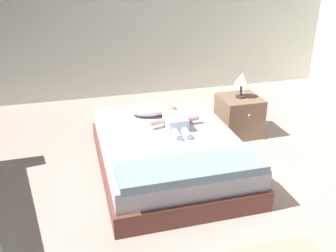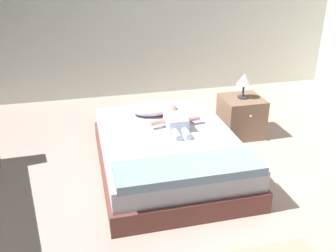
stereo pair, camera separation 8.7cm
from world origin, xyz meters
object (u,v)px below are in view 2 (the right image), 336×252
Objects in this scene: pillow at (152,109)px; baby at (175,120)px; nightstand at (241,116)px; bed at (168,153)px; lamp at (244,81)px; toothbrush at (189,120)px.

pillow is 0.40m from baby.
baby is 1.22× the size of nightstand.
pillow is 0.76× the size of baby.
lamp is at bearing 29.25° from bed.
toothbrush reaches higher than bed.
nightstand is (0.92, 0.38, -0.21)m from baby.
bed is 1.29m from lamp.
baby is 2.07× the size of lamp.
baby is at bearing -157.51° from nightstand.
pillow reaches higher than nightstand.
bed is 6.22× the size of lamp.
nightstand is (1.04, 0.58, 0.05)m from bed.
baby is at bearing -157.51° from lamp.
pillow is at bearing -179.32° from lamp.
bed is at bearing -85.57° from pillow.
lamp reaches higher than nightstand.
pillow is at bearing 141.01° from toothbrush.
nightstand is at bearing -90.00° from lamp.
lamp is (1.08, 0.01, 0.24)m from pillow.
bed is at bearing -120.48° from baby.
pillow is at bearing 94.43° from bed.
baby is (0.16, -0.37, 0.01)m from pillow.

